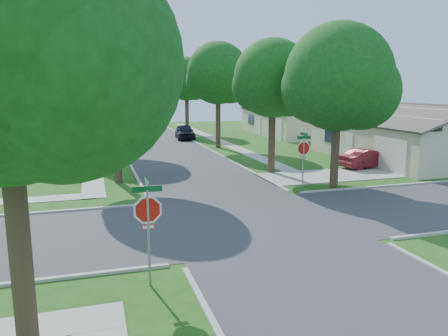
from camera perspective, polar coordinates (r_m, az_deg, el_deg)
The scene contains 20 objects.
ground at distance 17.93m, azimuth 3.53°, elevation -6.88°, with size 100.00×100.00×0.00m, color #1A4E15.
road_ns at distance 17.93m, azimuth 3.53°, elevation -6.87°, with size 7.00×100.00×0.02m, color #333335.
sidewalk_ne at distance 44.05m, azimuth -0.83°, elevation 3.64°, with size 1.20×40.00×0.04m, color #9E9B91.
sidewalk_nw at distance 42.35m, azimuth -16.92°, elevation 2.89°, with size 1.20×40.00×0.04m, color #9E9B91.
driveway at distance 27.50m, azimuth 13.86°, elevation -0.93°, with size 8.80×3.60×0.05m, color #9E9B91.
stop_sign_sw at distance 11.87m, azimuth -9.91°, elevation -5.98°, with size 1.05×0.80×2.98m.
stop_sign_ne at distance 23.55m, azimuth 10.34°, elevation 2.26°, with size 1.05×0.80×2.98m.
tree_e_near at distance 27.23m, azimuth 6.49°, elevation 11.10°, with size 4.97×4.80×8.28m.
tree_e_mid at distance 38.56m, azimuth -0.71°, elevation 11.92°, with size 5.59×5.40×9.21m.
tree_e_far at distance 51.16m, azimuth -4.86°, elevation 11.26°, with size 5.17×5.00×8.72m.
tree_w_near at distance 25.06m, azimuth -14.09°, elevation 11.99°, with size 5.38×5.20×8.97m.
tree_w_mid at distance 37.05m, azimuth -15.12°, elevation 11.98°, with size 5.80×5.60×9.56m.
tree_w_far at distance 50.03m, azimuth -15.62°, elevation 10.39°, with size 4.76×4.60×8.04m.
tree_sw_corner at distance 9.16m, azimuth -26.73°, elevation 15.00°, with size 6.21×6.00×9.55m.
tree_ne_corner at distance 23.70m, azimuth 14.83°, elevation 10.78°, with size 5.80×5.60×8.66m.
house_ne_near at distance 35.05m, azimuth 22.16°, elevation 3.51°, with size 8.42×13.60×4.23m.
house_ne_far at distance 50.24m, azimuth 9.17°, elevation 6.08°, with size 8.42×13.60×4.23m.
car_driveway at distance 30.65m, azimuth 18.19°, elevation 1.19°, with size 1.36×3.90×1.28m, color maroon.
car_curb_east at distance 45.40m, azimuth -5.14°, elevation 4.74°, with size 1.80×4.47×1.52m, color black.
car_curb_west at distance 60.67m, azimuth -14.29°, elevation 5.94°, with size 2.12×5.22×1.52m, color black.
Camera 1 is at (-6.02, -16.00, 5.39)m, focal length 35.00 mm.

